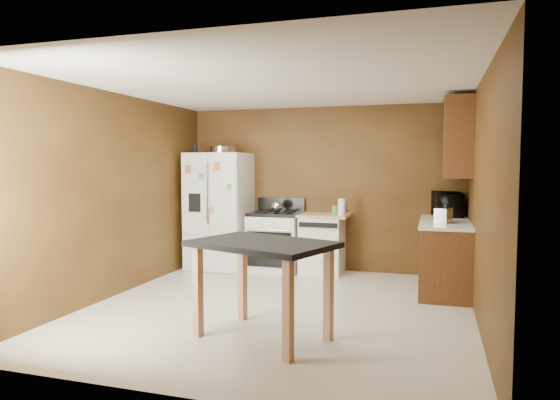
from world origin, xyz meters
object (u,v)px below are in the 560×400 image
at_px(pen_cup, 195,149).
at_px(dishwasher, 322,243).
at_px(toaster, 443,215).
at_px(green_canister, 335,210).
at_px(refrigerator, 219,211).
at_px(microwave, 447,205).
at_px(island, 262,256).
at_px(paper_towel, 341,207).
at_px(kettle, 277,207).
at_px(roasting_pan, 223,150).
at_px(gas_range, 276,241).

bearing_deg(pen_cup, dishwasher, 4.99).
bearing_deg(toaster, green_canister, 170.71).
bearing_deg(refrigerator, microwave, 3.02).
bearing_deg(dishwasher, refrigerator, -177.01).
height_order(pen_cup, refrigerator, pen_cup).
bearing_deg(island, dishwasher, 91.37).
xyz_separation_m(paper_towel, microwave, (1.44, 0.22, 0.05)).
relative_size(pen_cup, green_canister, 1.05).
distance_m(pen_cup, green_canister, 2.37).
xyz_separation_m(green_canister, microwave, (1.57, 0.02, 0.11)).
relative_size(pen_cup, dishwasher, 0.14).
relative_size(pen_cup, refrigerator, 0.07).
xyz_separation_m(microwave, dishwasher, (-1.75, -0.09, -0.60)).
xyz_separation_m(dishwasher, island, (0.07, -2.90, 0.32)).
relative_size(paper_towel, green_canister, 2.02).
height_order(paper_towel, dishwasher, paper_towel).
bearing_deg(kettle, pen_cup, -175.36).
height_order(microwave, dishwasher, microwave).
xyz_separation_m(roasting_pan, gas_range, (0.84, 0.05, -1.39)).
height_order(pen_cup, paper_towel, pen_cup).
height_order(roasting_pan, paper_towel, roasting_pan).
xyz_separation_m(pen_cup, gas_range, (1.27, 0.15, -1.40)).
bearing_deg(refrigerator, paper_towel, -1.16).
bearing_deg(pen_cup, island, -52.92).
bearing_deg(toaster, roasting_pan, -172.47).
bearing_deg(green_canister, toaster, -28.45).
height_order(toaster, refrigerator, refrigerator).
bearing_deg(microwave, refrigerator, 77.65).
bearing_deg(dishwasher, roasting_pan, -177.17).
height_order(kettle, microwave, microwave).
bearing_deg(microwave, paper_towel, 83.21).
xyz_separation_m(roasting_pan, pen_cup, (-0.44, -0.10, 0.01)).
bearing_deg(pen_cup, gas_range, 6.70).
distance_m(roasting_pan, gas_range, 1.62).
bearing_deg(toaster, dishwasher, 175.36).
bearing_deg(green_canister, paper_towel, -57.40).
bearing_deg(gas_range, paper_towel, -5.57).
height_order(kettle, gas_range, gas_range).
height_order(toaster, gas_range, gas_range).
bearing_deg(microwave, toaster, 160.65).
xyz_separation_m(kettle, island, (0.76, -2.83, -0.21)).
xyz_separation_m(toaster, dishwasher, (-1.69, 0.75, -0.54)).
bearing_deg(refrigerator, kettle, 1.02).
distance_m(roasting_pan, pen_cup, 0.45).
distance_m(gas_range, dishwasher, 0.72).
distance_m(green_canister, gas_range, 1.03).
relative_size(kettle, toaster, 0.69).
distance_m(microwave, gas_range, 2.54).
height_order(kettle, island, kettle).
height_order(roasting_pan, pen_cup, pen_cup).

